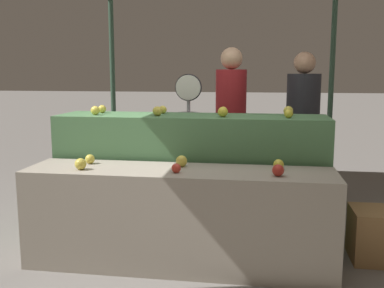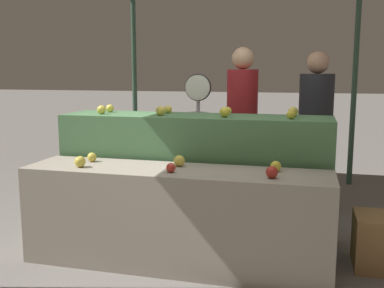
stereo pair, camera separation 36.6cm
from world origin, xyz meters
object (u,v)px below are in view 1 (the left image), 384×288
(produce_scale, at_px, (188,114))
(person_customer_left, at_px, (302,121))
(wooden_crate_side, at_px, (377,235))
(person_vendor_at_scale, at_px, (231,116))

(produce_scale, relative_size, person_customer_left, 0.87)
(person_customer_left, height_order, wooden_crate_side, person_customer_left)
(person_customer_left, bearing_deg, wooden_crate_side, 84.99)
(wooden_crate_side, bearing_deg, produce_scale, 151.70)
(produce_scale, xyz_separation_m, person_customer_left, (1.17, 0.28, -0.08))
(person_customer_left, bearing_deg, person_vendor_at_scale, -26.28)
(produce_scale, distance_m, person_customer_left, 1.20)
(produce_scale, xyz_separation_m, wooden_crate_side, (1.68, -0.90, -0.86))
(produce_scale, height_order, wooden_crate_side, produce_scale)
(produce_scale, height_order, person_customer_left, person_customer_left)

